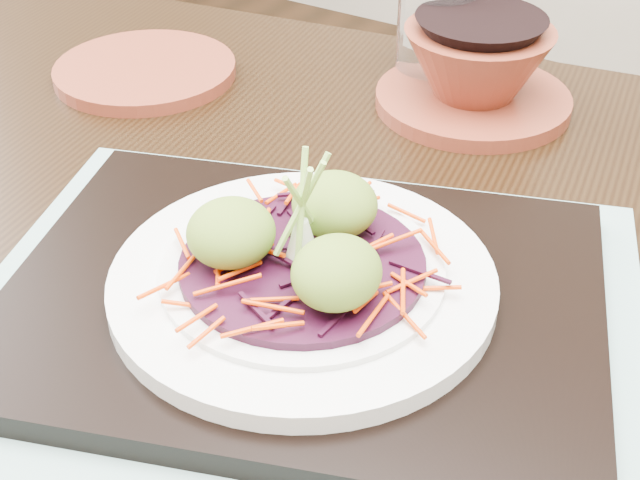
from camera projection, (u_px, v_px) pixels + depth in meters
The scene contains 11 objects.
dining_table at pixel (375, 381), 0.65m from camera, with size 1.28×0.96×0.73m.
placemat at pixel (303, 312), 0.56m from camera, with size 0.42×0.33×0.00m, color gray.
serving_tray at pixel (303, 300), 0.55m from camera, with size 0.36×0.27×0.02m, color black.
white_plate at pixel (303, 280), 0.54m from camera, with size 0.24×0.24×0.02m.
cabbage_bed at pixel (302, 264), 0.54m from camera, with size 0.15×0.15×0.01m, color black.
carrot_julienne at pixel (302, 254), 0.53m from camera, with size 0.18×0.18×0.01m, color #E63C04, non-canonical shape.
guacamole_scoops at pixel (302, 236), 0.52m from camera, with size 0.13×0.11×0.04m.
scallion_garnish at pixel (302, 210), 0.51m from camera, with size 0.05×0.05×0.08m, color #99CE52, non-canonical shape.
terracotta_side_plate at pixel (145, 71), 0.84m from camera, with size 0.17×0.17×0.01m, color maroon.
water_glass at pixel (437, 25), 0.81m from camera, with size 0.07×0.07×0.10m, color white.
terracotta_bowl_set at pixel (476, 73), 0.77m from camera, with size 0.19×0.19×0.07m.
Camera 1 is at (0.16, -0.43, 1.09)m, focal length 50.00 mm.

